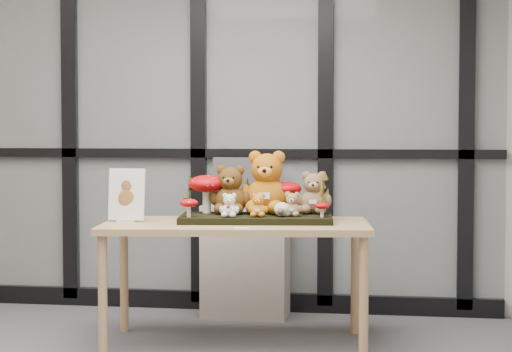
% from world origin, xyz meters
% --- Properties ---
extents(glass_partition, '(4.90, 0.06, 2.78)m').
position_xyz_m(glass_partition, '(-0.00, 2.47, 1.42)').
color(glass_partition, '#2D383F').
rests_on(glass_partition, floor).
extents(display_table, '(1.55, 0.91, 0.69)m').
position_xyz_m(display_table, '(0.88, 1.48, 0.62)').
color(display_table, tan).
rests_on(display_table, floor).
extents(diorama_tray, '(0.89, 0.52, 0.04)m').
position_xyz_m(diorama_tray, '(0.99, 1.54, 0.71)').
color(diorama_tray, black).
rests_on(diorama_tray, display_table).
extents(bear_pooh_yellow, '(0.33, 0.31, 0.40)m').
position_xyz_m(bear_pooh_yellow, '(1.03, 1.66, 0.93)').
color(bear_pooh_yellow, '#AE600E').
rests_on(bear_pooh_yellow, diorama_tray).
extents(bear_brown_medium, '(0.26, 0.24, 0.31)m').
position_xyz_m(bear_brown_medium, '(0.83, 1.61, 0.88)').
color(bear_brown_medium, '#4F3111').
rests_on(bear_brown_medium, diorama_tray).
extents(bear_tan_back, '(0.22, 0.21, 0.27)m').
position_xyz_m(bear_tan_back, '(1.30, 1.69, 0.86)').
color(bear_tan_back, brown).
rests_on(bear_tan_back, diorama_tray).
extents(bear_small_yellow, '(0.12, 0.11, 0.14)m').
position_xyz_m(bear_small_yellow, '(1.01, 1.44, 0.80)').
color(bear_small_yellow, orange).
rests_on(bear_small_yellow, diorama_tray).
extents(bear_white_bow, '(0.12, 0.11, 0.15)m').
position_xyz_m(bear_white_bow, '(0.86, 1.40, 0.80)').
color(bear_white_bow, white).
rests_on(bear_white_bow, diorama_tray).
extents(bear_beige_small, '(0.13, 0.12, 0.15)m').
position_xyz_m(bear_beige_small, '(1.20, 1.50, 0.80)').
color(bear_beige_small, '#9C7656').
rests_on(bear_beige_small, diorama_tray).
extents(plush_cream_hedgehog, '(0.07, 0.07, 0.09)m').
position_xyz_m(plush_cream_hedgehog, '(1.14, 1.47, 0.77)').
color(plush_cream_hedgehog, beige).
rests_on(plush_cream_hedgehog, diorama_tray).
extents(mushroom_back_left, '(0.22, 0.22, 0.24)m').
position_xyz_m(mushroom_back_left, '(0.69, 1.62, 0.85)').
color(mushroom_back_left, '#A3050A').
rests_on(mushroom_back_left, diorama_tray).
extents(mushroom_back_right, '(0.18, 0.18, 0.20)m').
position_xyz_m(mushroom_back_right, '(1.14, 1.69, 0.83)').
color(mushroom_back_right, '#A3050A').
rests_on(mushroom_back_right, diorama_tray).
extents(mushroom_front_left, '(0.10, 0.10, 0.11)m').
position_xyz_m(mushroom_front_left, '(0.64, 1.37, 0.78)').
color(mushroom_front_left, '#A3050A').
rests_on(mushroom_front_left, diorama_tray).
extents(mushroom_front_right, '(0.08, 0.08, 0.09)m').
position_xyz_m(mushroom_front_right, '(1.36, 1.47, 0.77)').
color(mushroom_front_right, '#A3050A').
rests_on(mushroom_front_right, diorama_tray).
extents(sprig_green_far_left, '(0.05, 0.05, 0.21)m').
position_xyz_m(sprig_green_far_left, '(0.59, 1.61, 0.84)').
color(sprig_green_far_left, '#1B3A0D').
rests_on(sprig_green_far_left, diorama_tray).
extents(sprig_green_mid_left, '(0.05, 0.05, 0.20)m').
position_xyz_m(sprig_green_mid_left, '(0.74, 1.67, 0.83)').
color(sprig_green_mid_left, '#1B3A0D').
rests_on(sprig_green_mid_left, diorama_tray).
extents(sprig_dry_far_right, '(0.05, 0.05, 0.25)m').
position_xyz_m(sprig_dry_far_right, '(1.36, 1.68, 0.85)').
color(sprig_dry_far_right, brown).
rests_on(sprig_dry_far_right, diorama_tray).
extents(sprig_dry_mid_right, '(0.05, 0.05, 0.19)m').
position_xyz_m(sprig_dry_mid_right, '(1.36, 1.57, 0.83)').
color(sprig_dry_mid_right, brown).
rests_on(sprig_dry_mid_right, diorama_tray).
extents(sprig_green_centre, '(0.05, 0.05, 0.20)m').
position_xyz_m(sprig_green_centre, '(0.91, 1.70, 0.83)').
color(sprig_green_centre, '#1B3A0D').
rests_on(sprig_green_centre, diorama_tray).
extents(sign_holder, '(0.21, 0.07, 0.30)m').
position_xyz_m(sign_holder, '(0.27, 1.42, 0.83)').
color(sign_holder, silver).
rests_on(sign_holder, display_table).
extents(label_card, '(0.08, 0.03, 0.00)m').
position_xyz_m(label_card, '(0.96, 1.19, 0.69)').
color(label_card, white).
rests_on(label_card, display_table).
extents(cabinet, '(0.54, 0.32, 0.72)m').
position_xyz_m(cabinet, '(0.80, 2.27, 0.36)').
color(cabinet, gray).
rests_on(cabinet, floor).
extents(monitor, '(0.43, 0.04, 0.30)m').
position_xyz_m(monitor, '(0.80, 2.29, 0.88)').
color(monitor, '#4A4D52').
rests_on(monitor, cabinet).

